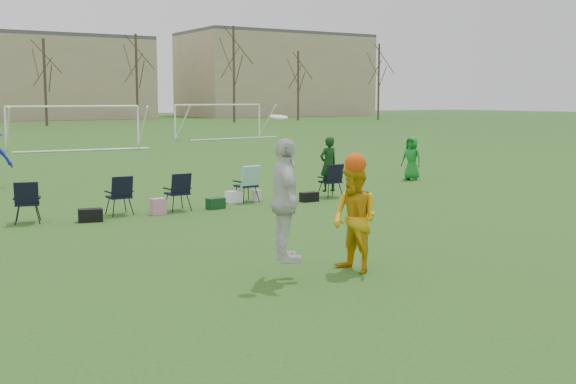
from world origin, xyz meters
TOP-DOWN VIEW (x-y plane):
  - ground at (0.00, 0.00)m, footprint 260.00×260.00m
  - fielder_green_far at (9.73, 10.08)m, footprint 0.70×0.86m
  - center_contest at (-0.72, 0.33)m, footprint 2.04×1.22m
  - sideline_setup at (1.10, 8.02)m, footprint 9.10×1.52m
  - goal_mid at (4.00, 32.00)m, footprint 7.40×0.63m
  - goal_right at (16.00, 38.00)m, footprint 7.35×1.14m

SIDE VIEW (x-z plane):
  - ground at x=0.00m, z-range 0.00..0.00m
  - sideline_setup at x=1.10m, z-range -0.35..1.39m
  - fielder_green_far at x=9.73m, z-range 0.00..1.52m
  - center_contest at x=-0.72m, z-range -0.20..2.38m
  - goal_mid at x=4.00m, z-range 0.69..3.15m
  - goal_right at x=16.00m, z-range 0.69..3.15m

